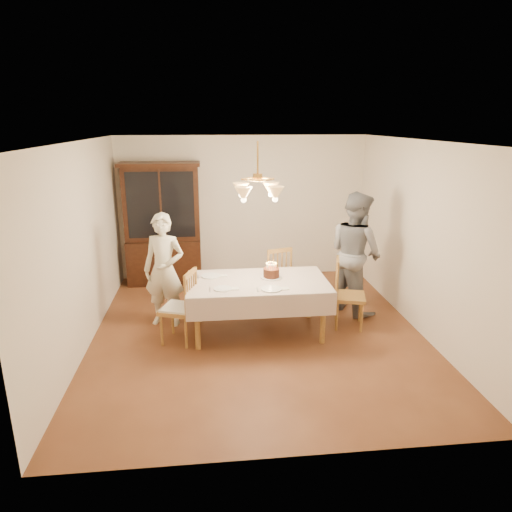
{
  "coord_description": "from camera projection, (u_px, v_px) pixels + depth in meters",
  "views": [
    {
      "loc": [
        -0.64,
        -5.79,
        2.84
      ],
      "look_at": [
        0.0,
        0.2,
        1.05
      ],
      "focal_mm": 32.0,
      "sensor_mm": 36.0,
      "label": 1
    }
  ],
  "objects": [
    {
      "name": "birthday_cake",
      "position": [
        271.0,
        273.0,
        6.28
      ],
      "size": [
        0.3,
        0.3,
        0.22
      ],
      "color": "white",
      "rests_on": "dining_table"
    },
    {
      "name": "china_hutch",
      "position": [
        163.0,
        226.0,
        8.1
      ],
      "size": [
        1.38,
        0.54,
        2.16
      ],
      "color": "black",
      "rests_on": "ground"
    },
    {
      "name": "elderly_woman",
      "position": [
        164.0,
        270.0,
        6.43
      ],
      "size": [
        0.68,
        0.54,
        1.63
      ],
      "primitive_type": "imported",
      "rotation": [
        0.0,
        0.0,
        -0.29
      ],
      "color": "white",
      "rests_on": "ground"
    },
    {
      "name": "place_setting_near_left",
      "position": [
        224.0,
        289.0,
        5.87
      ],
      "size": [
        0.38,
        0.23,
        0.02
      ],
      "color": "white",
      "rests_on": "dining_table"
    },
    {
      "name": "place_setting_far_left",
      "position": [
        212.0,
        276.0,
        6.35
      ],
      "size": [
        0.41,
        0.27,
        0.02
      ],
      "color": "white",
      "rests_on": "dining_table"
    },
    {
      "name": "dining_table",
      "position": [
        258.0,
        286.0,
        6.2
      ],
      "size": [
        1.9,
        1.1,
        0.76
      ],
      "color": "olive",
      "rests_on": "ground"
    },
    {
      "name": "chandelier",
      "position": [
        258.0,
        191.0,
        5.83
      ],
      "size": [
        0.62,
        0.62,
        0.73
      ],
      "color": "#BF8C3F",
      "rests_on": "ground"
    },
    {
      "name": "ground",
      "position": [
        258.0,
        332.0,
        6.4
      ],
      "size": [
        5.0,
        5.0,
        0.0
      ],
      "primitive_type": "plane",
      "color": "brown",
      "rests_on": "ground"
    },
    {
      "name": "adult_in_grey",
      "position": [
        355.0,
        253.0,
        6.9
      ],
      "size": [
        1.0,
        1.1,
        1.85
      ],
      "primitive_type": "imported",
      "rotation": [
        0.0,
        0.0,
        1.97
      ],
      "color": "slate",
      "rests_on": "ground"
    },
    {
      "name": "chair_right_end",
      "position": [
        349.0,
        297.0,
        6.46
      ],
      "size": [
        0.52,
        0.53,
        1.0
      ],
      "color": "olive",
      "rests_on": "ground"
    },
    {
      "name": "room_shell",
      "position": [
        258.0,
        221.0,
        5.94
      ],
      "size": [
        5.0,
        5.0,
        5.0
      ],
      "color": "white",
      "rests_on": "ground"
    },
    {
      "name": "chair_left_end",
      "position": [
        179.0,
        309.0,
        6.01
      ],
      "size": [
        0.54,
        0.56,
        1.0
      ],
      "color": "olive",
      "rests_on": "ground"
    },
    {
      "name": "place_setting_near_right",
      "position": [
        272.0,
        289.0,
        5.86
      ],
      "size": [
        0.41,
        0.27,
        0.02
      ],
      "color": "white",
      "rests_on": "dining_table"
    },
    {
      "name": "chair_far_side",
      "position": [
        275.0,
        280.0,
        7.15
      ],
      "size": [
        0.54,
        0.53,
        1.0
      ],
      "color": "olive",
      "rests_on": "ground"
    }
  ]
}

